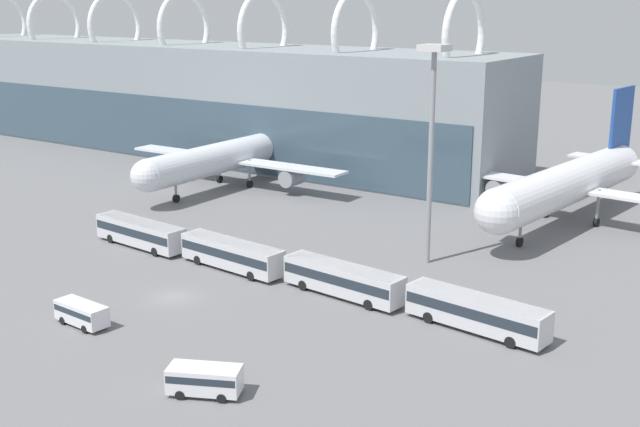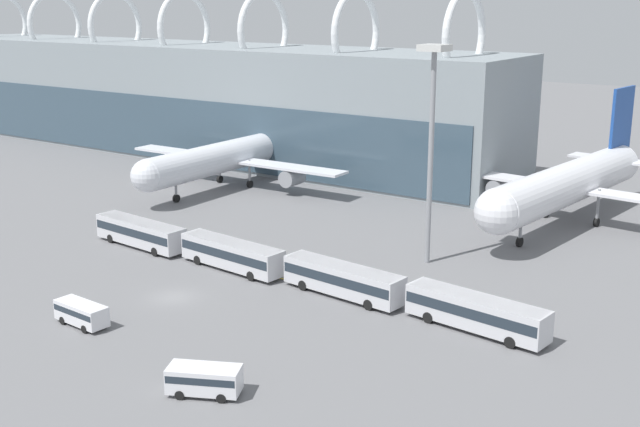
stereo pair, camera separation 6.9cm
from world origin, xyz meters
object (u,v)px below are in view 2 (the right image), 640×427
(airliner_at_gate_near, at_px, (231,156))
(floodlight_mast, at_px, (432,114))
(shuttle_bus_3, at_px, (476,311))
(shuttle_bus_1, at_px, (232,253))
(shuttle_bus_2, at_px, (343,278))
(shuttle_bus_0, at_px, (140,232))
(service_van_foreground, at_px, (81,312))
(service_van_crossing, at_px, (204,378))
(airliner_at_gate_far, at_px, (571,182))

(airliner_at_gate_near, bearing_deg, floodlight_mast, 67.66)
(airliner_at_gate_near, xyz_separation_m, shuttle_bus_3, (52.88, -29.82, -2.86))
(shuttle_bus_1, xyz_separation_m, shuttle_bus_3, (27.47, -0.40, 0.00))
(shuttle_bus_1, xyz_separation_m, shuttle_bus_2, (13.73, 0.05, 0.00))
(shuttle_bus_0, distance_m, service_van_foreground, 22.76)
(airliner_at_gate_near, xyz_separation_m, shuttle_bus_0, (11.68, -29.30, -2.86))
(service_van_foreground, distance_m, service_van_crossing, 17.57)
(shuttle_bus_2, xyz_separation_m, shuttle_bus_3, (13.73, -0.45, 0.00))
(airliner_at_gate_far, xyz_separation_m, shuttle_bus_3, (4.45, -38.01, -3.51))
(airliner_at_gate_near, bearing_deg, shuttle_bus_3, 59.30)
(floodlight_mast, bearing_deg, service_van_foreground, -117.14)
(airliner_at_gate_near, height_order, shuttle_bus_2, airliner_at_gate_near)
(service_van_foreground, relative_size, service_van_crossing, 0.96)
(service_van_crossing, height_order, floodlight_mast, floodlight_mast)
(shuttle_bus_0, relative_size, service_van_foreground, 2.40)
(service_van_crossing, bearing_deg, shuttle_bus_3, 37.02)
(airliner_at_gate_far, xyz_separation_m, floodlight_mast, (-7.40, -23.99, 10.65))
(shuttle_bus_0, relative_size, shuttle_bus_1, 1.00)
(airliner_at_gate_near, relative_size, service_van_crossing, 6.80)
(airliner_at_gate_near, bearing_deg, shuttle_bus_2, 51.83)
(shuttle_bus_3, relative_size, service_van_foreground, 2.41)
(shuttle_bus_1, xyz_separation_m, floodlight_mast, (15.62, 13.62, 14.16))
(shuttle_bus_1, distance_m, shuttle_bus_2, 13.73)
(shuttle_bus_3, bearing_deg, airliner_at_gate_far, 103.25)
(shuttle_bus_2, bearing_deg, shuttle_bus_1, -174.37)
(shuttle_bus_2, height_order, service_van_foreground, shuttle_bus_2)
(shuttle_bus_3, bearing_deg, shuttle_bus_1, -174.26)
(shuttle_bus_3, bearing_deg, shuttle_bus_2, -175.29)
(airliner_at_gate_near, height_order, floodlight_mast, floodlight_mast)
(airliner_at_gate_near, xyz_separation_m, shuttle_bus_2, (39.15, -29.37, -2.86))
(shuttle_bus_0, xyz_separation_m, service_van_crossing, (30.05, -22.09, -0.53))
(airliner_at_gate_near, height_order, shuttle_bus_0, airliner_at_gate_near)
(airliner_at_gate_far, relative_size, shuttle_bus_3, 3.18)
(shuttle_bus_2, bearing_deg, airliner_at_gate_far, 81.55)
(shuttle_bus_2, bearing_deg, floodlight_mast, 87.53)
(shuttle_bus_1, height_order, service_van_foreground, shuttle_bus_1)
(shuttle_bus_0, height_order, service_van_foreground, shuttle_bus_0)
(shuttle_bus_2, xyz_separation_m, service_van_foreground, (-14.67, -18.73, -0.58))
(airliner_at_gate_far, xyz_separation_m, shuttle_bus_2, (-9.29, -37.56, -3.51))
(shuttle_bus_3, height_order, service_van_crossing, shuttle_bus_3)
(airliner_at_gate_far, relative_size, service_van_foreground, 7.66)
(floodlight_mast, bearing_deg, shuttle_bus_3, -49.80)
(shuttle_bus_2, xyz_separation_m, service_van_crossing, (2.58, -22.01, -0.53))
(shuttle_bus_0, distance_m, shuttle_bus_2, 27.47)
(service_van_foreground, bearing_deg, airliner_at_gate_near, 120.05)
(airliner_at_gate_far, relative_size, shuttle_bus_1, 3.19)
(service_van_crossing, bearing_deg, floodlight_mast, 65.48)
(airliner_at_gate_near, relative_size, shuttle_bus_1, 2.96)
(shuttle_bus_0, bearing_deg, service_van_crossing, -31.69)
(shuttle_bus_3, xyz_separation_m, service_van_foreground, (-28.41, -18.29, -0.58))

